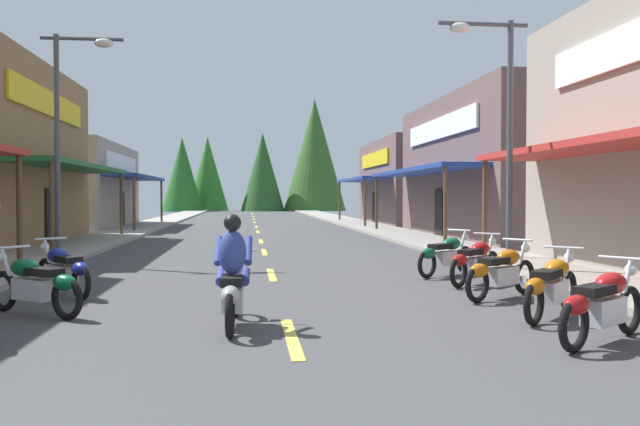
% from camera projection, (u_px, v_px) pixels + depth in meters
% --- Properties ---
extents(ground, '(10.35, 95.23, 0.10)m').
position_uv_depth(ground, '(258.00, 233.00, 32.50)').
color(ground, '#424244').
extents(sidewalk_left, '(2.59, 95.23, 0.12)m').
position_uv_depth(sidewalk_left, '(126.00, 232.00, 31.77)').
color(sidewalk_left, '#9E9991').
rests_on(sidewalk_left, ground).
extents(sidewalk_right, '(2.59, 95.23, 0.12)m').
position_uv_depth(sidewalk_right, '(384.00, 230.00, 33.23)').
color(sidewalk_right, gray).
rests_on(sidewalk_right, ground).
extents(centerline_dashes, '(0.16, 71.39, 0.01)m').
position_uv_depth(centerline_dashes, '(257.00, 229.00, 35.86)').
color(centerline_dashes, '#E0C64C').
rests_on(centerline_dashes, ground).
extents(storefront_left_far, '(8.06, 12.13, 4.79)m').
position_uv_depth(storefront_left_far, '(66.00, 186.00, 37.06)').
color(storefront_left_far, gray).
rests_on(storefront_left_far, ground).
extents(storefront_right_middle, '(8.54, 13.46, 6.08)m').
position_uv_depth(storefront_right_middle, '(514.00, 168.00, 28.37)').
color(storefront_right_middle, brown).
rests_on(storefront_right_middle, ground).
extents(storefront_right_far, '(8.98, 11.76, 5.40)m').
position_uv_depth(storefront_right_far, '(428.00, 183.00, 42.55)').
color(storefront_right_far, brown).
rests_on(storefront_right_far, ground).
extents(streetlamp_left, '(2.14, 0.30, 6.11)m').
position_uv_depth(streetlamp_left, '(70.00, 114.00, 17.25)').
color(streetlamp_left, '#474C51').
rests_on(streetlamp_left, ground).
extents(streetlamp_right, '(2.14, 0.30, 5.91)m').
position_uv_depth(streetlamp_right, '(496.00, 108.00, 15.12)').
color(streetlamp_right, '#474C51').
rests_on(streetlamp_right, ground).
extents(motorcycle_parked_right_1, '(1.80, 1.32, 1.04)m').
position_uv_depth(motorcycle_parked_right_1, '(603.00, 304.00, 7.94)').
color(motorcycle_parked_right_1, black).
rests_on(motorcycle_parked_right_1, ground).
extents(motorcycle_parked_right_2, '(1.58, 1.59, 1.04)m').
position_uv_depth(motorcycle_parked_right_2, '(552.00, 286.00, 9.58)').
color(motorcycle_parked_right_2, black).
rests_on(motorcycle_parked_right_2, ground).
extents(motorcycle_parked_right_3, '(1.80, 1.32, 1.04)m').
position_uv_depth(motorcycle_parked_right_3, '(501.00, 271.00, 11.44)').
color(motorcycle_parked_right_3, black).
rests_on(motorcycle_parked_right_3, ground).
extents(motorcycle_parked_right_4, '(1.61, 1.55, 1.04)m').
position_uv_depth(motorcycle_parked_right_4, '(475.00, 261.00, 13.29)').
color(motorcycle_parked_right_4, black).
rests_on(motorcycle_parked_right_4, ground).
extents(motorcycle_parked_right_5, '(1.74, 1.41, 1.04)m').
position_uv_depth(motorcycle_parked_right_5, '(446.00, 254.00, 14.74)').
color(motorcycle_parked_right_5, black).
rests_on(motorcycle_parked_right_5, ground).
extents(motorcycle_parked_left_3, '(1.78, 1.35, 1.04)m').
position_uv_depth(motorcycle_parked_left_3, '(35.00, 284.00, 9.80)').
color(motorcycle_parked_left_3, black).
rests_on(motorcycle_parked_left_3, ground).
extents(motorcycle_parked_left_4, '(1.42, 1.73, 1.04)m').
position_uv_depth(motorcycle_parked_left_4, '(63.00, 269.00, 11.73)').
color(motorcycle_parked_left_4, black).
rests_on(motorcycle_parked_left_4, ground).
extents(rider_cruising_lead, '(0.60, 2.14, 1.57)m').
position_uv_depth(rider_cruising_lead, '(233.00, 280.00, 8.91)').
color(rider_cruising_lead, black).
rests_on(rider_cruising_lead, ground).
extents(treeline_backdrop, '(22.55, 8.72, 13.99)m').
position_uv_depth(treeline_backdrop, '(271.00, 163.00, 80.44)').
color(treeline_backdrop, '#236123').
rests_on(treeline_backdrop, ground).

